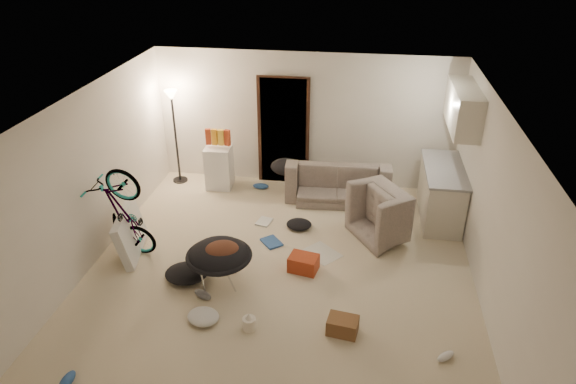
# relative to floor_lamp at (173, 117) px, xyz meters

# --- Properties ---
(floor) EXTENTS (5.50, 6.00, 0.02)m
(floor) POSITION_rel_floor_lamp_xyz_m (2.40, -2.65, -1.32)
(floor) COLOR beige
(floor) RESTS_ON ground
(ceiling) EXTENTS (5.50, 6.00, 0.02)m
(ceiling) POSITION_rel_floor_lamp_xyz_m (2.40, -2.65, 1.20)
(ceiling) COLOR white
(ceiling) RESTS_ON wall_back
(wall_back) EXTENTS (5.50, 0.02, 2.50)m
(wall_back) POSITION_rel_floor_lamp_xyz_m (2.40, 0.36, -0.06)
(wall_back) COLOR silver
(wall_back) RESTS_ON floor
(wall_front) EXTENTS (5.50, 0.02, 2.50)m
(wall_front) POSITION_rel_floor_lamp_xyz_m (2.40, -5.66, -0.06)
(wall_front) COLOR silver
(wall_front) RESTS_ON floor
(wall_left) EXTENTS (0.02, 6.00, 2.50)m
(wall_left) POSITION_rel_floor_lamp_xyz_m (-0.36, -2.65, -0.06)
(wall_left) COLOR silver
(wall_left) RESTS_ON floor
(wall_right) EXTENTS (0.02, 6.00, 2.50)m
(wall_right) POSITION_rel_floor_lamp_xyz_m (5.16, -2.65, -0.06)
(wall_right) COLOR silver
(wall_right) RESTS_ON floor
(doorway) EXTENTS (0.85, 0.10, 2.04)m
(doorway) POSITION_rel_floor_lamp_xyz_m (2.00, 0.32, -0.29)
(doorway) COLOR black
(doorway) RESTS_ON floor
(door_trim) EXTENTS (0.97, 0.04, 2.10)m
(door_trim) POSITION_rel_floor_lamp_xyz_m (2.00, 0.29, -0.29)
(door_trim) COLOR #371F13
(door_trim) RESTS_ON floor
(floor_lamp) EXTENTS (0.28, 0.28, 1.81)m
(floor_lamp) POSITION_rel_floor_lamp_xyz_m (0.00, 0.00, 0.00)
(floor_lamp) COLOR black
(floor_lamp) RESTS_ON floor
(kitchen_counter) EXTENTS (0.60, 1.50, 0.88)m
(kitchen_counter) POSITION_rel_floor_lamp_xyz_m (4.83, -0.65, -0.87)
(kitchen_counter) COLOR beige
(kitchen_counter) RESTS_ON floor
(counter_top) EXTENTS (0.64, 1.54, 0.04)m
(counter_top) POSITION_rel_floor_lamp_xyz_m (4.83, -0.65, -0.41)
(counter_top) COLOR gray
(counter_top) RESTS_ON kitchen_counter
(kitchen_uppers) EXTENTS (0.38, 1.40, 0.65)m
(kitchen_uppers) POSITION_rel_floor_lamp_xyz_m (4.96, -0.65, 0.64)
(kitchen_uppers) COLOR beige
(kitchen_uppers) RESTS_ON wall_right
(sofa) EXTENTS (1.89, 0.81, 0.54)m
(sofa) POSITION_rel_floor_lamp_xyz_m (3.07, -0.20, -1.04)
(sofa) COLOR #373E37
(sofa) RESTS_ON floor
(armchair) EXTENTS (1.26, 1.29, 0.64)m
(armchair) POSITION_rel_floor_lamp_xyz_m (4.06, -1.30, -0.99)
(armchair) COLOR #373E37
(armchair) RESTS_ON floor
(bicycle) EXTENTS (1.63, 0.87, 0.90)m
(bicycle) POSITION_rel_floor_lamp_xyz_m (0.10, -2.55, -0.90)
(bicycle) COLOR black
(bicycle) RESTS_ON floor
(mini_fridge) EXTENTS (0.50, 0.50, 0.80)m
(mini_fridge) POSITION_rel_floor_lamp_xyz_m (0.84, -0.10, -0.91)
(mini_fridge) COLOR white
(mini_fridge) RESTS_ON floor
(snack_box_0) EXTENTS (0.11, 0.09, 0.30)m
(snack_box_0) POSITION_rel_floor_lamp_xyz_m (0.67, -0.10, -0.31)
(snack_box_0) COLOR #A13418
(snack_box_0) RESTS_ON mini_fridge
(snack_box_1) EXTENTS (0.10, 0.08, 0.30)m
(snack_box_1) POSITION_rel_floor_lamp_xyz_m (0.79, -0.10, -0.31)
(snack_box_1) COLOR orange
(snack_box_1) RESTS_ON mini_fridge
(snack_box_2) EXTENTS (0.10, 0.08, 0.30)m
(snack_box_2) POSITION_rel_floor_lamp_xyz_m (0.91, -0.10, -0.31)
(snack_box_2) COLOR yellow
(snack_box_2) RESTS_ON mini_fridge
(snack_box_3) EXTENTS (0.12, 0.10, 0.30)m
(snack_box_3) POSITION_rel_floor_lamp_xyz_m (1.03, -0.10, -0.31)
(snack_box_3) COLOR #A13418
(snack_box_3) RESTS_ON mini_fridge
(saucer_chair) EXTENTS (0.91, 0.91, 0.64)m
(saucer_chair) POSITION_rel_floor_lamp_xyz_m (1.63, -2.99, -0.92)
(saucer_chair) COLOR silver
(saucer_chair) RESTS_ON floor
(hoodie) EXTENTS (0.60, 0.56, 0.22)m
(hoodie) POSITION_rel_floor_lamp_xyz_m (1.68, -3.02, -0.73)
(hoodie) COLOR #4E291B
(hoodie) RESTS_ON saucer_chair
(sofa_drape) EXTENTS (0.61, 0.52, 0.28)m
(sofa_drape) POSITION_rel_floor_lamp_xyz_m (2.12, -0.20, -0.77)
(sofa_drape) COLOR black
(sofa_drape) RESTS_ON sofa
(tv_box) EXTENTS (0.47, 1.08, 0.70)m
(tv_box) POSITION_rel_floor_lamp_xyz_m (0.10, -2.45, -0.96)
(tv_box) COLOR silver
(tv_box) RESTS_ON floor
(drink_case_a) EXTENTS (0.40, 0.31, 0.21)m
(drink_case_a) POSITION_rel_floor_lamp_xyz_m (3.37, -3.71, -1.20)
(drink_case_a) COLOR brown
(drink_case_a) RESTS_ON floor
(drink_case_b) EXTENTS (0.46, 0.37, 0.24)m
(drink_case_b) POSITION_rel_floor_lamp_xyz_m (2.74, -2.51, -1.19)
(drink_case_b) COLOR #A13418
(drink_case_b) RESTS_ON floor
(juicer) EXTENTS (0.17, 0.17, 0.24)m
(juicer) POSITION_rel_floor_lamp_xyz_m (2.22, -3.82, -1.21)
(juicer) COLOR white
(juicer) RESTS_ON floor
(newspaper) EXTENTS (0.67, 0.66, 0.01)m
(newspaper) POSITION_rel_floor_lamp_xyz_m (2.97, -2.05, -1.30)
(newspaper) COLOR beige
(newspaper) RESTS_ON floor
(book_blue) EXTENTS (0.40, 0.41, 0.03)m
(book_blue) POSITION_rel_floor_lamp_xyz_m (2.16, -1.89, -1.29)
(book_blue) COLOR #2A5297
(book_blue) RESTS_ON floor
(book_white) EXTENTS (0.28, 0.33, 0.03)m
(book_white) POSITION_rel_floor_lamp_xyz_m (1.92, -1.30, -1.29)
(book_white) COLOR silver
(book_white) RESTS_ON floor
(shoe_0) EXTENTS (0.31, 0.14, 0.11)m
(shoe_0) POSITION_rel_floor_lamp_xyz_m (1.62, -0.10, -1.25)
(shoe_0) COLOR #2A5297
(shoe_0) RESTS_ON floor
(shoe_1) EXTENTS (0.23, 0.24, 0.09)m
(shoe_1) POSITION_rel_floor_lamp_xyz_m (2.86, -0.10, -1.26)
(shoe_1) COLOR slate
(shoe_1) RESTS_ON floor
(shoe_2) EXTENTS (0.13, 0.30, 0.11)m
(shoe_2) POSITION_rel_floor_lamp_xyz_m (0.44, -4.98, -1.25)
(shoe_2) COLOR #2A5297
(shoe_2) RESTS_ON floor
(shoe_3) EXTENTS (0.31, 0.24, 0.11)m
(shoe_3) POSITION_rel_floor_lamp_xyz_m (1.48, -3.33, -1.25)
(shoe_3) COLOR slate
(shoe_3) RESTS_ON floor
(shoe_4) EXTENTS (0.26, 0.24, 0.09)m
(shoe_4) POSITION_rel_floor_lamp_xyz_m (4.58, -3.97, -1.26)
(shoe_4) COLOR white
(shoe_4) RESTS_ON floor
(clothes_lump_a) EXTENTS (0.68, 0.61, 0.19)m
(clothes_lump_a) POSITION_rel_floor_lamp_xyz_m (1.13, -2.97, -1.21)
(clothes_lump_a) COLOR black
(clothes_lump_a) RESTS_ON floor
(clothes_lump_b) EXTENTS (0.42, 0.37, 0.13)m
(clothes_lump_b) POSITION_rel_floor_lamp_xyz_m (2.52, -1.37, -1.24)
(clothes_lump_b) COLOR black
(clothes_lump_b) RESTS_ON floor
(clothes_lump_c) EXTENTS (0.49, 0.45, 0.13)m
(clothes_lump_c) POSITION_rel_floor_lamp_xyz_m (1.62, -3.77, -1.24)
(clothes_lump_c) COLOR silver
(clothes_lump_c) RESTS_ON floor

